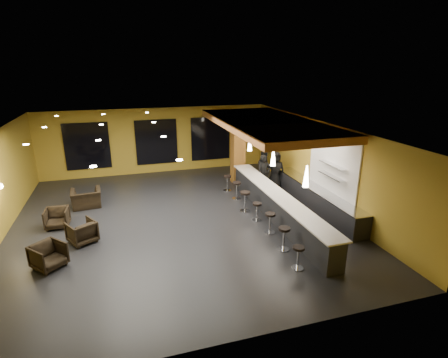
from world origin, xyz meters
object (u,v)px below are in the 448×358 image
object	(u,v)px
prep_counter	(316,198)
pendant_0	(306,176)
armchair_b	(82,232)
armchair_d	(86,198)
armchair_c	(57,218)
bar_stool_0	(298,255)
bar_stool_2	(270,220)
bar_stool_1	(284,236)
pendant_1	(273,157)
staff_a	(264,174)
bar_stool_5	(237,188)
bar_stool_6	(227,181)
armchair_a	(48,256)
staff_b	(265,170)
bar_stool_4	(245,199)
pendant_2	(250,143)
bar_counter	(276,207)
staff_c	(275,170)
column	(238,148)
bar_stool_3	(257,209)

from	to	relation	value
prep_counter	pendant_0	world-z (taller)	pendant_0
armchair_b	armchair_d	size ratio (longest dim) A/B	0.72
armchair_c	bar_stool_0	size ratio (longest dim) A/B	1.12
armchair_b	bar_stool_2	xyz separation A→B (m)	(6.29, -1.19, 0.10)
pendant_0	bar_stool_1	xyz separation A→B (m)	(-0.77, -0.23, -1.85)
bar_stool_0	armchair_d	bearing A→B (deg)	132.83
pendant_1	staff_a	distance (m)	2.78
bar_stool_0	bar_stool_5	size ratio (longest dim) A/B	0.91
pendant_1	bar_stool_6	size ratio (longest dim) A/B	0.94
staff_a	armchair_a	bearing A→B (deg)	-156.72
staff_b	bar_stool_5	xyz separation A→B (m)	(-1.73, -0.95, -0.42)
armchair_a	bar_stool_2	bearing A→B (deg)	-40.85
armchair_a	armchair_b	distance (m)	1.57
bar_stool_4	pendant_2	bearing A→B (deg)	65.46
bar_counter	armchair_c	xyz separation A→B (m)	(-7.97, 1.63, -0.13)
prep_counter	staff_a	world-z (taller)	staff_a
pendant_2	staff_a	bearing A→B (deg)	-18.78
staff_b	staff_c	world-z (taller)	staff_b
armchair_b	armchair_a	bearing A→B (deg)	29.34
staff_b	bar_stool_0	xyz separation A→B (m)	(-1.80, -6.71, -0.47)
bar_stool_2	bar_stool_0	bearing A→B (deg)	-93.67
staff_c	armchair_b	bearing A→B (deg)	-153.47
staff_c	column	bearing A→B (deg)	140.71
bar_stool_2	staff_a	bearing A→B (deg)	70.39
column	pendant_2	distance (m)	1.71
armchair_d	bar_stool_3	xyz separation A→B (m)	(6.31, -3.28, 0.08)
bar_stool_2	bar_stool_4	xyz separation A→B (m)	(-0.19, 2.04, 0.05)
column	staff_c	xyz separation A→B (m)	(1.39, -1.45, -0.84)
pendant_2	staff_b	size ratio (longest dim) A/B	0.38
column	staff_b	distance (m)	1.76
armchair_d	bar_stool_4	size ratio (longest dim) A/B	1.40
pendant_1	staff_b	world-z (taller)	pendant_1
column	armchair_a	size ratio (longest dim) A/B	4.21
prep_counter	pendant_1	xyz separation A→B (m)	(-2.00, 0.00, 1.92)
pendant_1	bar_stool_2	world-z (taller)	pendant_1
bar_stool_1	bar_stool_5	world-z (taller)	bar_stool_5
prep_counter	pendant_1	world-z (taller)	pendant_1
pendant_1	armchair_d	distance (m)	7.89
bar_stool_2	bar_counter	bearing A→B (deg)	54.98
column	bar_stool_6	distance (m)	1.89
pendant_2	bar_stool_3	xyz separation A→B (m)	(-0.77, -2.93, -1.89)
armchair_b	bar_stool_6	xyz separation A→B (m)	(6.13, 3.35, 0.10)
prep_counter	pendant_2	xyz separation A→B (m)	(-2.00, 2.50, 1.92)
armchair_d	bar_stool_5	bearing A→B (deg)	166.24
staff_a	bar_stool_6	size ratio (longest dim) A/B	2.42
prep_counter	bar_stool_3	distance (m)	2.80
armchair_c	bar_stool_2	distance (m)	7.72
pendant_2	prep_counter	bearing A→B (deg)	-51.34
armchair_a	bar_stool_1	size ratio (longest dim) A/B	1.07
pendant_2	bar_stool_4	size ratio (longest dim) A/B	0.84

